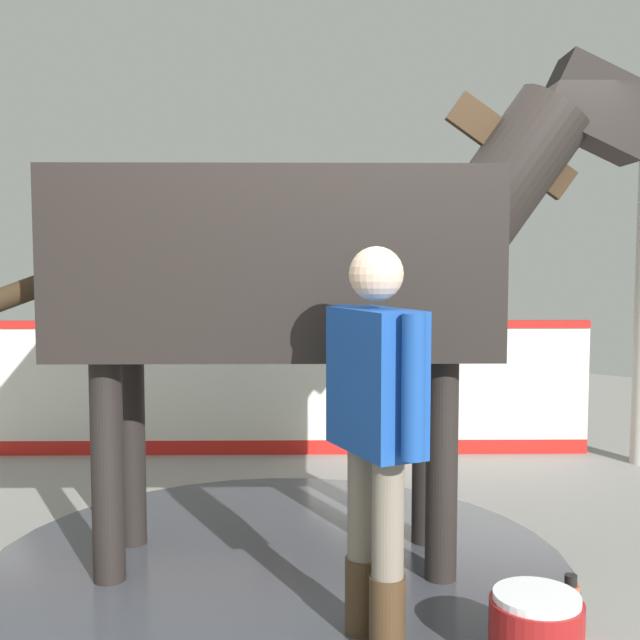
{
  "coord_description": "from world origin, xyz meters",
  "views": [
    {
      "loc": [
        -2.4,
        2.7,
        1.62
      ],
      "look_at": [
        -0.08,
        -0.05,
        1.33
      ],
      "focal_mm": 43.58,
      "sensor_mm": 36.0,
      "label": 1
    }
  ],
  "objects_px": {
    "horse": "(299,264)",
    "bottle_spray": "(570,607)",
    "handler": "(375,418)",
    "wash_bucket": "(536,630)"
  },
  "relations": [
    {
      "from": "handler",
      "to": "bottle_spray",
      "type": "height_order",
      "value": "handler"
    },
    {
      "from": "horse",
      "to": "wash_bucket",
      "type": "relative_size",
      "value": 7.54
    },
    {
      "from": "horse",
      "to": "bottle_spray",
      "type": "height_order",
      "value": "horse"
    },
    {
      "from": "handler",
      "to": "wash_bucket",
      "type": "height_order",
      "value": "handler"
    },
    {
      "from": "bottle_spray",
      "to": "horse",
      "type": "bearing_deg",
      "value": 5.39
    },
    {
      "from": "horse",
      "to": "handler",
      "type": "xyz_separation_m",
      "value": [
        -0.84,
        0.47,
        -0.63
      ]
    },
    {
      "from": "horse",
      "to": "bottle_spray",
      "type": "relative_size",
      "value": 10.68
    },
    {
      "from": "horse",
      "to": "wash_bucket",
      "type": "distance_m",
      "value": 2.05
    },
    {
      "from": "wash_bucket",
      "to": "bottle_spray",
      "type": "bearing_deg",
      "value": -90.13
    },
    {
      "from": "handler",
      "to": "wash_bucket",
      "type": "bearing_deg",
      "value": 139.14
    }
  ]
}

